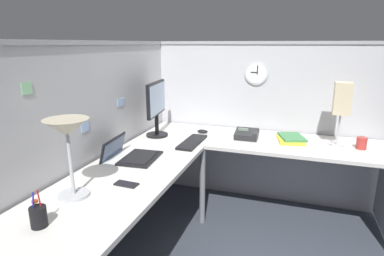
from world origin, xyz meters
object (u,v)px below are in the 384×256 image
(laptop, at_px, (128,155))
(keyboard, at_px, (192,142))
(wall_clock, at_px, (256,73))
(cell_phone, at_px, (126,184))
(monitor, at_px, (156,105))
(book_stack, at_px, (291,139))
(computer_mouse, at_px, (203,131))
(pen_cup, at_px, (38,216))
(desk_lamp_dome, at_px, (67,134))
(office_phone, at_px, (247,135))
(coffee_mug, at_px, (361,143))
(desk_lamp_paper, at_px, (342,100))

(laptop, bearing_deg, keyboard, -34.49)
(laptop, height_order, wall_clock, wall_clock)
(cell_phone, distance_m, wall_clock, 1.73)
(monitor, xyz_separation_m, book_stack, (0.23, -1.18, -0.27))
(computer_mouse, bearing_deg, pen_cup, 171.49)
(desk_lamp_dome, distance_m, wall_clock, 1.93)
(keyboard, distance_m, office_phone, 0.51)
(laptop, xyz_separation_m, desk_lamp_dome, (-0.64, -0.02, 0.34))
(coffee_mug, xyz_separation_m, wall_clock, (0.34, 0.91, 0.50))
(monitor, distance_m, laptop, 0.66)
(desk_lamp_dome, distance_m, office_phone, 1.63)
(cell_phone, height_order, book_stack, book_stack)
(cell_phone, bearing_deg, wall_clock, -17.05)
(computer_mouse, xyz_separation_m, desk_lamp_paper, (-0.01, -1.18, 0.37))
(computer_mouse, distance_m, desk_lamp_dome, 1.54)
(keyboard, distance_m, coffee_mug, 1.38)
(monitor, bearing_deg, book_stack, -78.88)
(coffee_mug, bearing_deg, monitor, 96.22)
(laptop, bearing_deg, pen_cup, -176.06)
(computer_mouse, relative_size, cell_phone, 0.72)
(cell_phone, bearing_deg, laptop, 30.58)
(book_stack, xyz_separation_m, desk_lamp_paper, (-0.02, -0.37, 0.36))
(monitor, height_order, computer_mouse, monitor)
(desk_lamp_dome, height_order, book_stack, desk_lamp_dome)
(desk_lamp_dome, distance_m, cell_phone, 0.47)
(pen_cup, height_order, wall_clock, wall_clock)
(computer_mouse, bearing_deg, wall_clock, -55.44)
(keyboard, height_order, wall_clock, wall_clock)
(laptop, xyz_separation_m, coffee_mug, (0.79, -1.69, 0.02))
(cell_phone, bearing_deg, office_phone, -21.93)
(laptop, distance_m, desk_lamp_paper, 1.75)
(laptop, distance_m, book_stack, 1.41)
(book_stack, height_order, coffee_mug, coffee_mug)
(desk_lamp_dome, bearing_deg, laptop, 1.46)
(keyboard, distance_m, cell_phone, 0.92)
(monitor, bearing_deg, wall_clock, -56.89)
(keyboard, relative_size, wall_clock, 1.95)
(desk_lamp_paper, bearing_deg, computer_mouse, 89.60)
(computer_mouse, relative_size, desk_lamp_paper, 0.20)
(coffee_mug, bearing_deg, book_stack, 85.43)
(office_phone, bearing_deg, pen_cup, 157.86)
(office_phone, relative_size, coffee_mug, 2.16)
(computer_mouse, height_order, coffee_mug, coffee_mug)
(cell_phone, distance_m, desk_lamp_paper, 1.82)
(office_phone, bearing_deg, book_stack, -81.38)
(monitor, xyz_separation_m, coffee_mug, (0.19, -1.73, -0.25))
(cell_phone, bearing_deg, keyboard, -4.77)
(coffee_mug, bearing_deg, desk_lamp_paper, 80.93)
(monitor, height_order, cell_phone, monitor)
(pen_cup, relative_size, desk_lamp_paper, 0.34)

